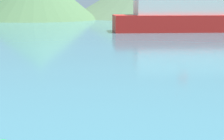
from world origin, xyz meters
The scene contains 1 object.
ferry_distant centered at (17.73, 47.64, 2.81)m, with size 22.87×7.95×7.99m.
Camera 1 is at (-1.47, 0.90, 3.94)m, focal length 50.00 mm.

